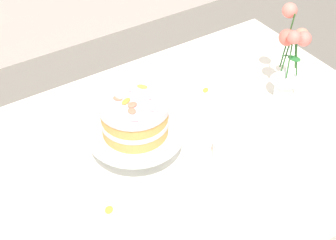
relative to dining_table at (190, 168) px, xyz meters
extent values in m
cube|color=white|center=(0.00, 0.02, 0.07)|extent=(1.40, 1.00, 0.03)
cylinder|color=brown|center=(0.60, 0.42, -0.30)|extent=(0.06, 0.06, 0.71)
cube|color=white|center=(-0.16, 0.06, 0.09)|extent=(0.37, 0.37, 0.00)
cylinder|color=silver|center=(-0.16, 0.06, 0.10)|extent=(0.11, 0.11, 0.01)
cylinder|color=silver|center=(-0.16, 0.06, 0.14)|extent=(0.03, 0.03, 0.07)
cylinder|color=silver|center=(-0.16, 0.06, 0.18)|extent=(0.29, 0.29, 0.01)
cylinder|color=tan|center=(-0.16, 0.06, 0.21)|extent=(0.19, 0.19, 0.04)
cylinder|color=beige|center=(-0.16, 0.06, 0.23)|extent=(0.20, 0.20, 0.02)
cylinder|color=tan|center=(-0.16, 0.06, 0.26)|extent=(0.19, 0.19, 0.04)
cylinder|color=beige|center=(-0.16, 0.06, 0.29)|extent=(0.20, 0.20, 0.02)
ellipsoid|color=#E56B51|center=(-0.17, 0.05, 0.30)|extent=(0.03, 0.03, 0.01)
ellipsoid|color=#E56B51|center=(-0.18, 0.03, 0.30)|extent=(0.03, 0.03, 0.00)
ellipsoid|color=#E56B51|center=(-0.19, 0.10, 0.30)|extent=(0.03, 0.04, 0.00)
ellipsoid|color=pink|center=(-0.20, -0.01, 0.30)|extent=(0.04, 0.04, 0.01)
ellipsoid|color=pink|center=(-0.13, 0.00, 0.30)|extent=(0.03, 0.03, 0.01)
ellipsoid|color=yellow|center=(-0.10, 0.11, 0.30)|extent=(0.03, 0.04, 0.01)
ellipsoid|color=pink|center=(-0.12, 0.05, 0.30)|extent=(0.03, 0.03, 0.01)
ellipsoid|color=orange|center=(-0.18, 0.07, 0.30)|extent=(0.04, 0.03, 0.01)
ellipsoid|color=pink|center=(-0.18, 0.10, 0.30)|extent=(0.03, 0.03, 0.01)
ellipsoid|color=pink|center=(-0.13, 0.11, 0.30)|extent=(0.03, 0.03, 0.01)
cylinder|color=silver|center=(0.43, 0.05, 0.12)|extent=(0.07, 0.07, 0.07)
cone|color=silver|center=(0.43, 0.05, 0.18)|extent=(0.11, 0.11, 0.05)
cylinder|color=#2D6028|center=(0.46, 0.05, 0.25)|extent=(0.03, 0.01, 0.13)
sphere|color=#EF7E67|center=(0.47, 0.05, 0.32)|extent=(0.05, 0.05, 0.05)
cylinder|color=#2D6028|center=(0.43, 0.07, 0.30)|extent=(0.01, 0.03, 0.22)
sphere|color=#E37365|center=(0.43, 0.08, 0.40)|extent=(0.05, 0.05, 0.05)
ellipsoid|color=#236B2D|center=(0.43, 0.08, 0.28)|extent=(0.02, 0.04, 0.01)
cylinder|color=#2D6028|center=(0.42, 0.06, 0.25)|extent=(0.01, 0.01, 0.13)
sphere|color=#F26556|center=(0.42, 0.06, 0.32)|extent=(0.06, 0.06, 0.06)
ellipsoid|color=#236B2D|center=(0.42, 0.05, 0.25)|extent=(0.04, 0.05, 0.01)
cylinder|color=#2D6028|center=(0.41, 0.03, 0.27)|extent=(0.02, 0.02, 0.16)
sphere|color=#F76D61|center=(0.40, 0.02, 0.35)|extent=(0.04, 0.04, 0.04)
cylinder|color=#2D6028|center=(0.44, 0.03, 0.26)|extent=(0.02, 0.03, 0.14)
sphere|color=#E46B60|center=(0.44, 0.01, 0.33)|extent=(0.05, 0.05, 0.05)
ellipsoid|color=#236B2D|center=(0.43, 0.03, 0.25)|extent=(0.03, 0.05, 0.02)
cylinder|color=silver|center=(0.06, -0.09, 0.09)|extent=(0.11, 0.11, 0.01)
cylinder|color=silver|center=(0.06, -0.09, 0.13)|extent=(0.08, 0.08, 0.06)
torus|color=silver|center=(0.11, -0.09, 0.13)|extent=(0.03, 0.01, 0.03)
ellipsoid|color=orange|center=(0.21, 0.21, 0.09)|extent=(0.04, 0.03, 0.00)
ellipsoid|color=orange|center=(-0.33, -0.08, 0.09)|extent=(0.04, 0.04, 0.01)
camera|label=1|loc=(-0.68, -0.92, 1.18)|focal=53.80mm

